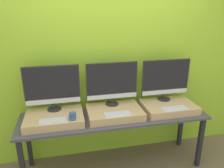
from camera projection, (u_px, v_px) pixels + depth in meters
wall_back at (108, 61)px, 2.76m from camera, size 8.00×0.04×2.60m
workbench at (114, 120)px, 2.64m from camera, size 2.22×0.59×0.72m
wooden_riser_left at (54, 118)px, 2.45m from camera, size 0.64×0.45×0.09m
monitor_left at (52, 86)px, 2.47m from camera, size 0.62×0.16×0.53m
keyboard_left at (54, 121)px, 2.29m from camera, size 0.29×0.12×0.01m
mug at (73, 116)px, 2.32m from camera, size 0.08×0.08×0.08m
wooden_riser_center at (114, 112)px, 2.59m from camera, size 0.64×0.45×0.09m
monitor_center at (112, 82)px, 2.61m from camera, size 0.62×0.16×0.53m
keyboard_center at (118, 114)px, 2.43m from camera, size 0.29×0.12×0.01m
wooden_riser_right at (168, 107)px, 2.74m from camera, size 0.64×0.45×0.09m
monitor_right at (166, 78)px, 2.75m from camera, size 0.62×0.16×0.53m
keyboard_right at (175, 108)px, 2.58m from camera, size 0.29×0.12×0.01m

